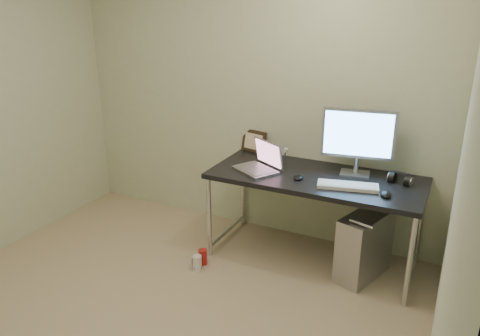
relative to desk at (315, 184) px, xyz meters
name	(u,v)px	position (x,y,z in m)	size (l,w,h in m)	color
floor	(139,330)	(-0.74, -1.38, -0.68)	(3.50, 3.50, 0.00)	tan
wall_back	(251,97)	(-0.74, 0.37, 0.57)	(3.50, 0.02, 2.50)	beige
wall_right	(454,209)	(1.01, -1.38, 0.57)	(0.02, 3.50, 2.50)	beige
desk	(315,184)	(0.00, 0.00, 0.00)	(1.68, 0.73, 0.75)	black
tower_computer	(364,246)	(0.44, -0.07, -0.41)	(0.37, 0.55, 0.56)	#AAAAAF
cable_a	(370,210)	(0.39, 0.32, -0.28)	(0.01, 0.01, 0.70)	black
cable_b	(380,215)	(0.48, 0.30, -0.30)	(0.01, 0.01, 0.72)	black
can_red	(203,257)	(-0.78, -0.48, -0.61)	(0.07, 0.07, 0.13)	red
can_white	(197,263)	(-0.77, -0.58, -0.61)	(0.07, 0.07, 0.13)	white
can_blue	(197,264)	(-0.79, -0.56, -0.64)	(0.06, 0.06, 0.12)	#162A9F
laptop	(260,163)	(-0.45, -0.07, 0.13)	(0.44, 0.41, 0.24)	#AAABB2
monitor	(358,137)	(0.27, 0.17, 0.39)	(0.57, 0.20, 0.53)	#AAABB2
keyboard	(348,186)	(0.29, -0.13, 0.09)	(0.45, 0.14, 0.03)	white
mouse_right	(386,193)	(0.57, -0.17, 0.10)	(0.08, 0.12, 0.04)	black
mouse_left	(299,176)	(-0.10, -0.12, 0.10)	(0.08, 0.12, 0.04)	black
headphones	(400,179)	(0.62, 0.13, 0.11)	(0.19, 0.11, 0.11)	black
picture_frame	(254,141)	(-0.70, 0.34, 0.18)	(0.25, 0.03, 0.20)	black
webcam	(285,151)	(-0.35, 0.24, 0.16)	(0.04, 0.04, 0.11)	silver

